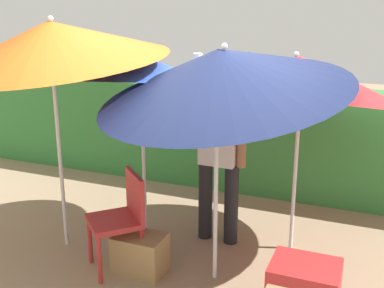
# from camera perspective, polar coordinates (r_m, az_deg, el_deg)

# --- Properties ---
(ground_plane) EXTENTS (24.00, 24.00, 0.00)m
(ground_plane) POSITION_cam_1_polar(r_m,az_deg,el_deg) (4.48, -1.51, -14.67)
(ground_plane) COLOR #9E8466
(hedge_row) EXTENTS (8.00, 0.70, 1.33)m
(hedge_row) POSITION_cam_1_polar(r_m,az_deg,el_deg) (6.18, 6.89, 0.83)
(hedge_row) COLOR #38843D
(hedge_row) RESTS_ON ground_plane
(umbrella_rainbow) EXTENTS (1.56, 1.57, 2.00)m
(umbrella_rainbow) POSITION_cam_1_polar(r_m,az_deg,el_deg) (4.65, -6.44, 9.04)
(umbrella_rainbow) COLOR silver
(umbrella_rainbow) RESTS_ON ground_plane
(umbrella_orange) EXTENTS (2.08, 2.05, 2.27)m
(umbrella_orange) POSITION_cam_1_polar(r_m,az_deg,el_deg) (3.69, 3.50, 8.73)
(umbrella_orange) COLOR silver
(umbrella_orange) RESTS_ON ground_plane
(umbrella_yellow) EXTENTS (2.07, 2.07, 2.10)m
(umbrella_yellow) POSITION_cam_1_polar(r_m,az_deg,el_deg) (4.37, 12.70, 7.94)
(umbrella_yellow) COLOR silver
(umbrella_yellow) RESTS_ON ground_plane
(umbrella_navy) EXTENTS (2.11, 2.11, 2.34)m
(umbrella_navy) POSITION_cam_1_polar(r_m,az_deg,el_deg) (4.46, -16.61, 11.73)
(umbrella_navy) COLOR silver
(umbrella_navy) RESTS_ON ground_plane
(person_vendor) EXTENTS (0.55, 0.24, 1.88)m
(person_vendor) POSITION_cam_1_polar(r_m,az_deg,el_deg) (4.60, 3.27, -1.02)
(person_vendor) COLOR black
(person_vendor) RESTS_ON ground_plane
(chair_plastic) EXTENTS (0.62, 0.62, 0.89)m
(chair_plastic) POSITION_cam_1_polar(r_m,az_deg,el_deg) (4.30, -8.45, -8.51)
(chair_plastic) COLOR #B72D2D
(chair_plastic) RESTS_ON ground_plane
(cooler_box) EXTENTS (0.52, 0.43, 0.42)m
(cooler_box) POSITION_cam_1_polar(r_m,az_deg,el_deg) (3.91, 13.35, -16.60)
(cooler_box) COLOR red
(cooler_box) RESTS_ON ground_plane
(crate_cardboard) EXTENTS (0.45, 0.31, 0.36)m
(crate_cardboard) POSITION_cam_1_polar(r_m,az_deg,el_deg) (4.35, -6.28, -13.02)
(crate_cardboard) COLOR #9E7A4C
(crate_cardboard) RESTS_ON ground_plane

